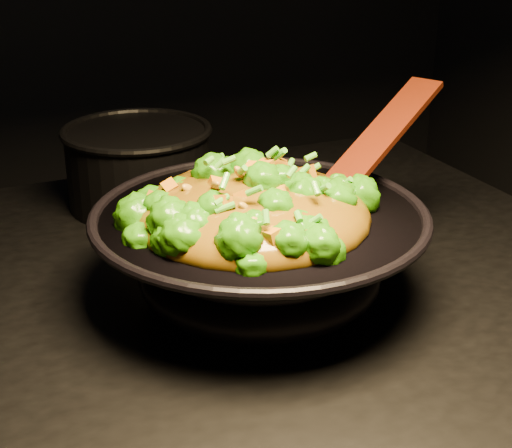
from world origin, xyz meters
name	(u,v)px	position (x,y,z in m)	size (l,w,h in m)	color
wok	(260,257)	(0.12, -0.04, 0.95)	(0.37, 0.37, 0.10)	black
stir_fry	(252,181)	(0.10, -0.04, 1.05)	(0.26, 0.26, 0.09)	#2C7908
spatula	(371,147)	(0.27, -0.01, 1.05)	(0.29, 0.04, 0.01)	#381705
back_pot	(139,166)	(0.07, 0.30, 0.96)	(0.21, 0.21, 0.12)	black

